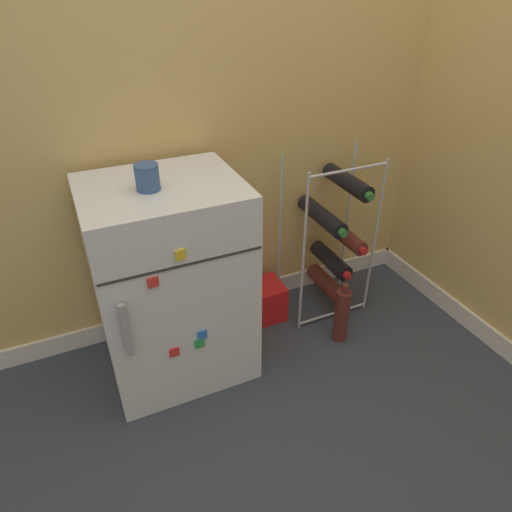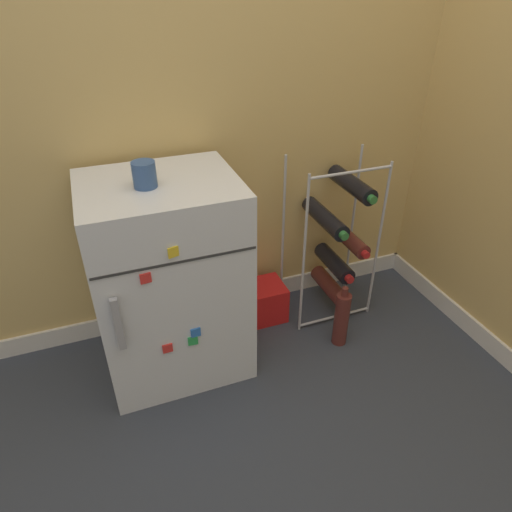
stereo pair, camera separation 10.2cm
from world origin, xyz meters
name	(u,v)px [view 2 (the right image)]	position (x,y,z in m)	size (l,w,h in m)	color
ground_plane	(283,382)	(0.00, 0.00, 0.00)	(14.00, 14.00, 0.00)	#333842
wall_back	(230,29)	(0.00, 0.59, 1.24)	(6.84, 0.07, 2.50)	tan
mini_fridge	(169,280)	(-0.37, 0.29, 0.41)	(0.55, 0.49, 0.81)	silver
wine_rack	(337,240)	(0.42, 0.37, 0.38)	(0.38, 0.33, 0.77)	#B2B2B7
soda_box	(261,302)	(0.06, 0.42, 0.09)	(0.22, 0.17, 0.18)	red
fridge_top_cup	(144,175)	(-0.41, 0.27, 0.86)	(0.08, 0.08, 0.09)	#335184
loose_bottle_floor	(341,319)	(0.33, 0.13, 0.13)	(0.07, 0.07, 0.30)	#56231E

